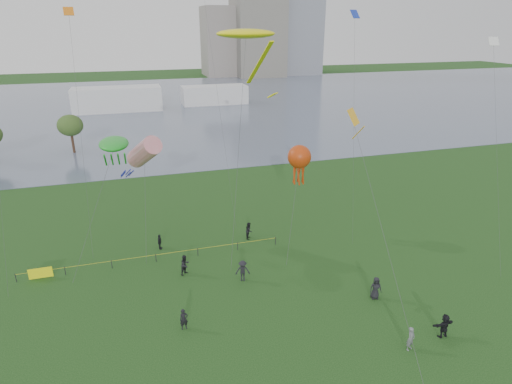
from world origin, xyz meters
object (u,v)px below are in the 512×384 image
object	(u,v)px
fence	(87,266)
kite_flyer	(411,339)
kite_octopus	(299,157)
kite_stingray	(246,34)

from	to	relation	value
fence	kite_flyer	world-z (taller)	kite_flyer
kite_octopus	kite_stingray	bearing A→B (deg)	137.00
kite_flyer	fence	bearing A→B (deg)	116.67
kite_flyer	kite_octopus	distance (m)	20.51
fence	kite_octopus	bearing A→B (deg)	5.52
kite_flyer	kite_stingray	distance (m)	29.33
fence	kite_octopus	distance (m)	22.75
kite_flyer	kite_stingray	world-z (taller)	kite_stingray
kite_stingray	kite_octopus	size ratio (longest dim) A/B	2.13
kite_stingray	kite_flyer	bearing A→B (deg)	-70.87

